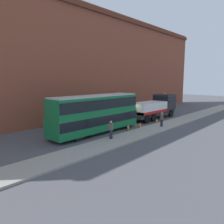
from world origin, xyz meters
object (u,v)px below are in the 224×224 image
at_px(recovery_tow_truck, 155,107).
at_px(pedestrian_bystander, 162,120).
at_px(pedestrian_onlooker, 111,130).
at_px(double_decker_bus, 96,112).
at_px(traffic_cone_midway, 140,125).
at_px(traffic_cone_near_truck, 157,121).
at_px(traffic_cone_near_bus, 128,127).

xyz_separation_m(recovery_tow_truck, pedestrian_bystander, (-4.87, -3.88, -0.77)).
bearing_deg(pedestrian_onlooker, double_decker_bus, 48.36).
xyz_separation_m(double_decker_bus, pedestrian_onlooker, (-1.03, -3.05, -1.25)).
bearing_deg(pedestrian_bystander, traffic_cone_midway, 30.90).
distance_m(pedestrian_onlooker, traffic_cone_near_truck, 9.84).
distance_m(recovery_tow_truck, pedestrian_onlooker, 13.24).
distance_m(pedestrian_bystander, traffic_cone_midway, 2.65).
relative_size(double_decker_bus, traffic_cone_near_bus, 15.35).
height_order(traffic_cone_near_bus, traffic_cone_midway, same).
bearing_deg(traffic_cone_midway, pedestrian_bystander, -47.65).
bearing_deg(traffic_cone_near_bus, pedestrian_bystander, -29.28).
bearing_deg(pedestrian_onlooker, traffic_cone_near_truck, -17.72).
xyz_separation_m(recovery_tow_truck, double_decker_bus, (-11.83, -0.00, 0.47)).
relative_size(traffic_cone_midway, traffic_cone_near_truck, 1.00).
bearing_deg(traffic_cone_midway, pedestrian_onlooker, -170.28).
height_order(double_decker_bus, pedestrian_bystander, double_decker_bus).
height_order(pedestrian_onlooker, traffic_cone_midway, pedestrian_onlooker).
height_order(recovery_tow_truck, traffic_cone_near_bus, recovery_tow_truck).
xyz_separation_m(traffic_cone_near_bus, traffic_cone_midway, (2.00, -0.19, 0.00)).
height_order(traffic_cone_near_bus, traffic_cone_near_truck, same).
relative_size(double_decker_bus, pedestrian_onlooker, 6.46).
relative_size(recovery_tow_truck, double_decker_bus, 0.92).
bearing_deg(double_decker_bus, traffic_cone_near_truck, -13.91).
xyz_separation_m(pedestrian_onlooker, traffic_cone_near_bus, (4.26, 1.26, -0.64)).
bearing_deg(double_decker_bus, pedestrian_onlooker, -108.76).
height_order(recovery_tow_truck, traffic_cone_near_truck, recovery_tow_truck).
bearing_deg(double_decker_bus, traffic_cone_near_bus, -29.08).
bearing_deg(traffic_cone_near_bus, recovery_tow_truck, 11.74).
distance_m(recovery_tow_truck, traffic_cone_near_truck, 4.01).
height_order(recovery_tow_truck, pedestrian_bystander, recovery_tow_truck).
height_order(double_decker_bus, traffic_cone_near_truck, double_decker_bus).
bearing_deg(traffic_cone_near_truck, recovery_tow_truck, 35.02).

